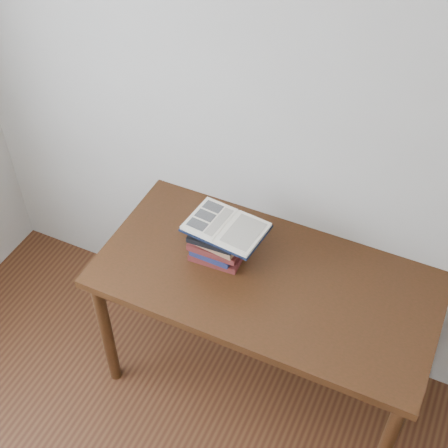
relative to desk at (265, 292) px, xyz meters
The scene contains 3 objects.
desk is the anchor object (origin of this frame).
book_stack 0.31m from the desk, behind, with size 0.26×0.20×0.19m.
open_book 0.36m from the desk, behind, with size 0.35×0.26×0.03m.
Camera 1 is at (0.57, -0.28, 2.86)m, focal length 50.00 mm.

